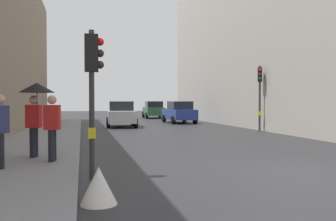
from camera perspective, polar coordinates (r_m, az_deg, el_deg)
name	(u,v)px	position (r m, az deg, el deg)	size (l,w,h in m)	color
ground_plane	(296,172)	(9.86, 19.14, -8.97)	(120.00, 120.00, 0.00)	#28282B
sidewalk_kerb	(36,147)	(14.39, -19.71, -5.38)	(3.13, 40.00, 0.16)	gray
building_facade_right	(308,36)	(29.97, 20.80, 10.72)	(12.00, 31.17, 13.31)	#B2ADA3
traffic_light_near_left	(93,76)	(8.54, -11.55, 5.17)	(0.44, 0.26, 3.38)	#2D2D2D
traffic_light_mid_street	(260,86)	(22.31, 14.00, 3.67)	(0.34, 0.45, 3.85)	#2D2D2D
car_blue_van	(179,112)	(29.91, 1.74, -0.27)	(2.17, 4.28, 1.76)	navy
car_green_estate	(154,110)	(38.66, -2.24, 0.12)	(2.13, 4.26, 1.76)	#2D6038
car_silver_hatchback	(121,114)	(25.73, -7.25, -0.56)	(2.20, 4.29, 1.76)	#BCBCC1
pedestrian_with_umbrella	(36,99)	(11.21, -19.74, 1.72)	(1.00, 1.00, 2.14)	black
pedestrian_in_red_jacket	(52,125)	(10.32, -17.47, -2.17)	(0.44, 0.36, 1.77)	black
warning_sign_triangle	(99,186)	(6.55, -10.67, -11.32)	(0.64, 0.64, 0.65)	silver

